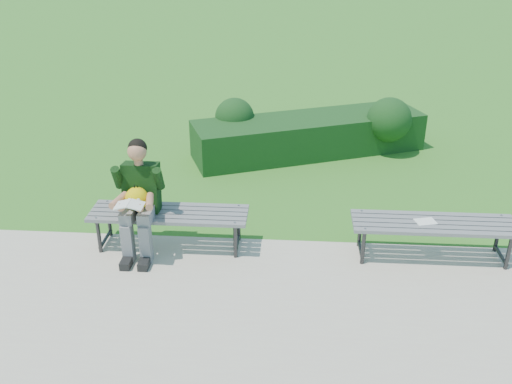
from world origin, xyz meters
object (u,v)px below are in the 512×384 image
object	(u,v)px
bench_left	(169,216)
bench_right	(434,226)
paper_sheet	(426,222)
seated_boy	(139,195)
hedge	(313,132)

from	to	relation	value
bench_left	bench_right	distance (m)	2.98
bench_left	paper_sheet	distance (m)	2.88
bench_left	paper_sheet	bearing A→B (deg)	-0.60
seated_boy	bench_right	bearing A→B (deg)	1.17
paper_sheet	hedge	bearing A→B (deg)	110.55
hedge	paper_sheet	xyz separation A→B (m)	(1.18, -3.15, 0.11)
hedge	bench_right	distance (m)	3.40
hedge	bench_right	xyz separation A→B (m)	(1.28, -3.15, 0.05)
bench_right	hedge	bearing A→B (deg)	112.13
bench_right	paper_sheet	bearing A→B (deg)	180.00
paper_sheet	bench_right	bearing A→B (deg)	-0.00
bench_right	seated_boy	distance (m)	3.29
bench_right	seated_boy	size ratio (longest dim) A/B	1.37
hedge	bench_left	world-z (taller)	hedge
bench_left	paper_sheet	xyz separation A→B (m)	(2.88, -0.03, 0.06)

